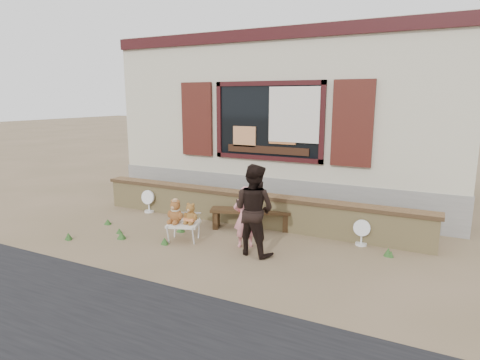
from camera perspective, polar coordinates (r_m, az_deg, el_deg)
The scene contains 12 objects.
ground at distance 7.44m, azimuth -2.08°, elevation -8.41°, with size 80.00×80.00×0.00m, color brown.
shopfront at distance 11.15m, azimuth 9.03°, elevation 8.65°, with size 8.04×5.13×4.00m.
brick_wall at distance 8.18m, azimuth 1.25°, elevation -4.02°, with size 7.10×0.36×0.67m.
bench at distance 7.91m, azimuth 1.50°, elevation -4.95°, with size 1.59×0.83×0.40m.
folding_chair at distance 7.34m, azimuth -8.03°, elevation -6.28°, with size 0.67×0.63×0.33m.
teddy_bear_left at distance 7.31m, azimuth -9.14°, elevation -4.37°, with size 0.32×0.27×0.43m, color brown, non-canonical shape.
teddy_bear_right at distance 7.24m, azimuth -7.01°, elevation -4.67°, with size 0.28×0.24×0.38m, color brown, non-canonical shape.
child at distance 6.92m, azimuth 0.68°, elevation -5.24°, with size 0.39×0.26×1.08m, color pink.
adult at distance 6.56m, azimuth 1.97°, elevation -4.23°, with size 0.73×0.57×1.51m, color black.
fan_left at distance 9.29m, azimuth -12.84°, elevation -2.94°, with size 0.32×0.22×0.51m.
fan_right at distance 7.39m, azimuth 16.92°, elevation -7.12°, with size 0.30×0.20×0.47m.
grass_tufts at distance 7.58m, azimuth -10.46°, elevation -7.75°, with size 5.51×1.91×0.14m.
Camera 1 is at (3.35, -6.14, 2.54)m, focal length 30.00 mm.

